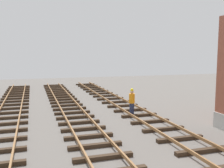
{
  "coord_description": "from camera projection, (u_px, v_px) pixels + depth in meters",
  "views": [
    {
      "loc": [
        -5.47,
        -4.78,
        4.25
      ],
      "look_at": [
        0.09,
        12.97,
        2.02
      ],
      "focal_mm": 41.15,
      "sensor_mm": 36.0,
      "label": 1
    }
  ],
  "objects": [
    {
      "name": "track_worker_foreground",
      "position": [
        132.0,
        102.0,
        17.62
      ],
      "size": [
        0.4,
        0.4,
        1.87
      ],
      "color": "#262D4C",
      "rests_on": "ground"
    }
  ]
}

